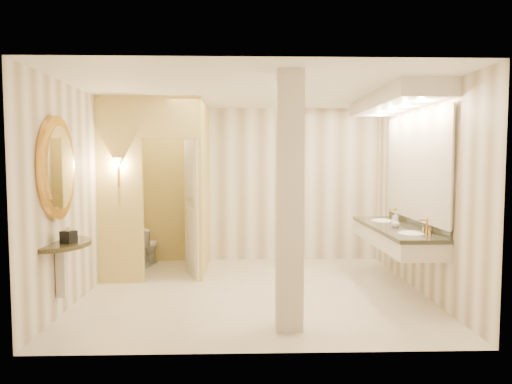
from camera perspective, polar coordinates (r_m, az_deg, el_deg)
floor at (r=6.36m, az=-0.21°, el=-12.30°), size 4.50×4.50×0.00m
ceiling at (r=6.17m, az=-0.22°, el=12.53°), size 4.50×4.50×0.00m
wall_back at (r=8.11m, az=-0.56°, el=0.93°), size 4.50×0.02×2.70m
wall_front at (r=4.13m, az=0.46°, el=-2.05°), size 4.50×0.02×2.70m
wall_left at (r=6.47m, az=-20.57°, el=-0.11°), size 0.02×4.00×2.70m
wall_right at (r=6.57m, az=19.80°, el=-0.03°), size 0.02×4.00×2.70m
toilet_closet at (r=7.15m, az=-9.42°, el=0.74°), size 1.50×1.55×2.70m
wall_sconce at (r=6.77m, az=-16.86°, el=3.38°), size 0.14×0.14×0.42m
vanity at (r=6.54m, az=17.38°, el=2.44°), size 0.75×2.39×2.09m
console_shelf at (r=5.52m, az=-23.56°, el=-1.01°), size 0.88×0.88×1.89m
pillar at (r=4.77m, az=4.18°, el=-1.25°), size 0.28×0.28×2.70m
tissue_box at (r=5.44m, az=-22.38°, el=-5.22°), size 0.18×0.18×0.13m
toilet at (r=8.00m, az=-13.69°, el=-6.57°), size 0.49×0.71×0.67m
soap_bottle_a at (r=6.51m, az=16.86°, el=-3.57°), size 0.07×0.07×0.14m
soap_bottle_b at (r=6.48m, az=17.06°, el=-3.69°), size 0.12×0.12×0.13m
soap_bottle_c at (r=6.58m, az=17.05°, el=-3.23°), size 0.08×0.08×0.21m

